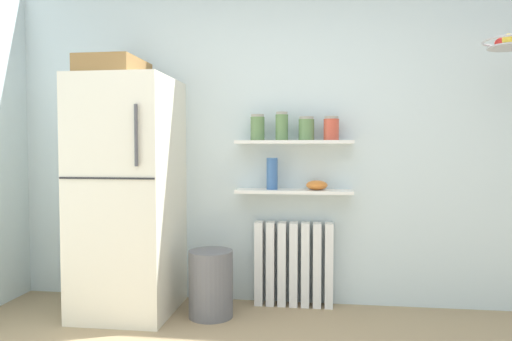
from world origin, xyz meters
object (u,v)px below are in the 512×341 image
(shelf_bowl, at_px, (317,185))
(hanging_fruit_basket, at_px, (511,42))
(radiator, at_px, (294,264))
(storage_jar_2, at_px, (306,129))
(vase, at_px, (272,174))
(storage_jar_3, at_px, (331,129))
(storage_jar_1, at_px, (282,126))
(trash_bin, at_px, (211,284))
(refrigerator, at_px, (128,192))
(storage_jar_0, at_px, (258,128))

(shelf_bowl, height_order, hanging_fruit_basket, hanging_fruit_basket)
(radiator, bearing_deg, storage_jar_2, -18.09)
(vase, bearing_deg, storage_jar_3, 0.00)
(shelf_bowl, bearing_deg, storage_jar_1, -180.00)
(trash_bin, bearing_deg, vase, 34.61)
(radiator, xyz_separation_m, storage_jar_3, (0.28, -0.03, 1.03))
(storage_jar_2, bearing_deg, shelf_bowl, 0.00)
(refrigerator, xyz_separation_m, vase, (1.04, 0.25, 0.13))
(storage_jar_1, distance_m, storage_jar_3, 0.37)
(storage_jar_1, bearing_deg, refrigerator, -167.35)
(storage_jar_1, relative_size, trash_bin, 0.45)
(storage_jar_1, xyz_separation_m, storage_jar_2, (0.18, -0.00, -0.02))
(hanging_fruit_basket, bearing_deg, storage_jar_2, 165.70)
(storage_jar_1, distance_m, trash_bin, 1.26)
(storage_jar_1, relative_size, vase, 0.89)
(storage_jar_1, height_order, trash_bin, storage_jar_1)
(storage_jar_2, bearing_deg, trash_bin, -156.96)
(storage_jar_2, xyz_separation_m, trash_bin, (-0.67, -0.28, -1.11))
(storage_jar_2, xyz_separation_m, storage_jar_3, (0.18, 0.00, 0.00))
(radiator, distance_m, trash_bin, 0.66)
(radiator, bearing_deg, refrigerator, -166.92)
(vase, bearing_deg, storage_jar_2, -0.00)
(storage_jar_1, xyz_separation_m, vase, (-0.07, 0.00, -0.36))
(storage_jar_3, relative_size, shelf_bowl, 1.11)
(radiator, height_order, storage_jar_3, storage_jar_3)
(refrigerator, xyz_separation_m, storage_jar_3, (1.48, 0.25, 0.46))
(storage_jar_0, xyz_separation_m, vase, (0.11, 0.00, -0.35))
(refrigerator, bearing_deg, vase, 13.51)
(refrigerator, xyz_separation_m, storage_jar_2, (1.29, 0.25, 0.46))
(radiator, xyz_separation_m, storage_jar_0, (-0.28, -0.03, 1.04))
(vase, xyz_separation_m, trash_bin, (-0.41, -0.28, -0.78))
(shelf_bowl, bearing_deg, refrigerator, -169.72)
(storage_jar_3, bearing_deg, refrigerator, -170.43)
(radiator, relative_size, hanging_fruit_basket, 1.88)
(storage_jar_0, height_order, storage_jar_3, storage_jar_0)
(storage_jar_3, distance_m, trash_bin, 1.43)
(storage_jar_1, bearing_deg, shelf_bowl, 0.00)
(storage_jar_1, bearing_deg, vase, 180.00)
(vase, bearing_deg, trash_bin, -145.39)
(shelf_bowl, bearing_deg, hanging_fruit_basket, -15.19)
(refrigerator, height_order, storage_jar_1, refrigerator)
(radiator, xyz_separation_m, storage_jar_2, (0.09, -0.03, 1.03))
(shelf_bowl, distance_m, hanging_fruit_basket, 1.58)
(vase, height_order, trash_bin, vase)
(shelf_bowl, bearing_deg, storage_jar_2, -180.00)
(hanging_fruit_basket, bearing_deg, trash_bin, 178.64)
(radiator, relative_size, trash_bin, 1.35)
(storage_jar_0, distance_m, hanging_fruit_basket, 1.77)
(refrigerator, bearing_deg, storage_jar_0, 15.06)
(storage_jar_0, bearing_deg, vase, 0.00)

